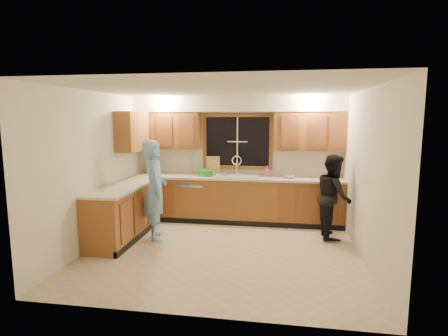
% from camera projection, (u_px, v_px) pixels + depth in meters
% --- Properties ---
extents(floor, '(4.20, 4.20, 0.00)m').
position_uv_depth(floor, '(223.00, 250.00, 5.53)').
color(floor, '#C5B297').
rests_on(floor, ground).
extents(ceiling, '(4.20, 4.20, 0.00)m').
position_uv_depth(ceiling, '(223.00, 89.00, 5.19)').
color(ceiling, silver).
extents(wall_back, '(4.20, 0.00, 4.20)m').
position_uv_depth(wall_back, '(237.00, 158.00, 7.22)').
color(wall_back, silver).
rests_on(wall_back, ground).
extents(wall_left, '(0.00, 3.80, 3.80)m').
position_uv_depth(wall_left, '(96.00, 169.00, 5.69)').
color(wall_left, silver).
rests_on(wall_left, ground).
extents(wall_right, '(0.00, 3.80, 3.80)m').
position_uv_depth(wall_right, '(366.00, 176.00, 5.03)').
color(wall_right, silver).
rests_on(wall_right, ground).
extents(base_cabinets_back, '(4.20, 0.60, 0.88)m').
position_uv_depth(base_cabinets_back, '(235.00, 200.00, 7.04)').
color(base_cabinets_back, '#915A2A').
rests_on(base_cabinets_back, ground).
extents(base_cabinets_left, '(0.60, 1.90, 0.88)m').
position_uv_depth(base_cabinets_left, '(124.00, 213.00, 6.09)').
color(base_cabinets_left, '#915A2A').
rests_on(base_cabinets_left, ground).
extents(countertop_back, '(4.20, 0.63, 0.04)m').
position_uv_depth(countertop_back, '(235.00, 178.00, 6.96)').
color(countertop_back, beige).
rests_on(countertop_back, base_cabinets_back).
extents(countertop_left, '(0.63, 1.90, 0.04)m').
position_uv_depth(countertop_left, '(124.00, 187.00, 6.03)').
color(countertop_left, beige).
rests_on(countertop_left, base_cabinets_left).
extents(upper_cabinets_left, '(1.35, 0.33, 0.75)m').
position_uv_depth(upper_cabinets_left, '(168.00, 130.00, 7.20)').
color(upper_cabinets_left, '#915A2A').
rests_on(upper_cabinets_left, wall_back).
extents(upper_cabinets_right, '(1.35, 0.33, 0.75)m').
position_uv_depth(upper_cabinets_right, '(310.00, 131.00, 6.76)').
color(upper_cabinets_right, '#915A2A').
rests_on(upper_cabinets_right, wall_back).
extents(upper_cabinets_return, '(0.33, 0.90, 0.75)m').
position_uv_depth(upper_cabinets_return, '(132.00, 131.00, 6.68)').
color(upper_cabinets_return, '#915A2A').
rests_on(upper_cabinets_return, wall_left).
extents(soffit, '(4.20, 0.35, 0.30)m').
position_uv_depth(soffit, '(237.00, 104.00, 6.89)').
color(soffit, white).
rests_on(soffit, wall_back).
extents(window_frame, '(1.44, 0.03, 1.14)m').
position_uv_depth(window_frame, '(237.00, 142.00, 7.16)').
color(window_frame, black).
rests_on(window_frame, wall_back).
extents(sink, '(0.86, 0.52, 0.57)m').
position_uv_depth(sink, '(235.00, 179.00, 6.98)').
color(sink, silver).
rests_on(sink, countertop_back).
extents(dishwasher, '(0.60, 0.56, 0.82)m').
position_uv_depth(dishwasher, '(194.00, 200.00, 7.16)').
color(dishwasher, silver).
rests_on(dishwasher, floor).
extents(stove, '(0.58, 0.75, 0.90)m').
position_uv_depth(stove, '(109.00, 221.00, 5.54)').
color(stove, silver).
rests_on(stove, floor).
extents(man, '(0.63, 0.74, 1.71)m').
position_uv_depth(man, '(155.00, 190.00, 5.98)').
color(man, '#7BB9E8').
rests_on(man, floor).
extents(woman, '(0.59, 0.74, 1.47)m').
position_uv_depth(woman, '(333.00, 196.00, 6.05)').
color(woman, black).
rests_on(woman, floor).
extents(knife_block, '(0.13, 0.11, 0.24)m').
position_uv_depth(knife_block, '(152.00, 168.00, 7.32)').
color(knife_block, brown).
rests_on(knife_block, countertop_back).
extents(cutting_board, '(0.30, 0.14, 0.37)m').
position_uv_depth(cutting_board, '(213.00, 165.00, 7.22)').
color(cutting_board, tan).
rests_on(cutting_board, countertop_back).
extents(dish_crate, '(0.27, 0.26, 0.13)m').
position_uv_depth(dish_crate, '(206.00, 173.00, 7.03)').
color(dish_crate, green).
rests_on(dish_crate, countertop_back).
extents(soap_bottle, '(0.10, 0.11, 0.21)m').
position_uv_depth(soap_bottle, '(267.00, 171.00, 7.05)').
color(soap_bottle, '#FF6193').
rests_on(soap_bottle, countertop_back).
extents(bowl, '(0.22, 0.22, 0.05)m').
position_uv_depth(bowl, '(289.00, 177.00, 6.79)').
color(bowl, silver).
rests_on(bowl, countertop_back).
extents(can_left, '(0.09, 0.09, 0.13)m').
position_uv_depth(can_left, '(214.00, 174.00, 6.88)').
color(can_left, '#B6A78C').
rests_on(can_left, countertop_back).
extents(can_right, '(0.07, 0.07, 0.13)m').
position_uv_depth(can_right, '(225.00, 174.00, 6.83)').
color(can_right, '#B6A78C').
rests_on(can_right, countertop_back).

